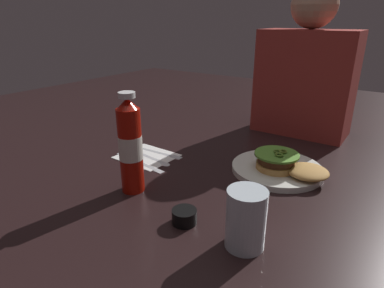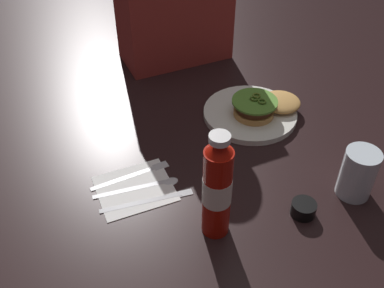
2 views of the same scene
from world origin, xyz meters
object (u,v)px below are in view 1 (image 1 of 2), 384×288
Objects in this scene: dinner_plate at (277,169)px; condiment_cup at (184,216)px; ketchup_bottle at (130,146)px; butter_knife at (142,163)px; burger_sandwich at (288,165)px; water_glass at (246,219)px; diner_person at (306,72)px; napkin at (146,156)px; fork_utensil at (160,152)px; spoon_utensil at (153,158)px.

condiment_cup reaches higher than dinner_plate.
butter_knife is at bearing 125.42° from ketchup_bottle.
dinner_plate is 1.01× the size of ketchup_bottle.
burger_sandwich is 0.34m from water_glass.
burger_sandwich is at bearing -76.86° from diner_person.
ketchup_bottle reaches higher than napkin.
butter_knife is at bearing -152.63° from dinner_plate.
burger_sandwich is at bearing 23.51° from butter_knife.
dinner_plate is at bearing 19.59° from napkin.
burger_sandwich is 3.75× the size of condiment_cup.
fork_utensil reaches higher than napkin.
napkin is at bearing -160.41° from dinner_plate.
ketchup_bottle is 4.68× the size of condiment_cup.
diner_person is at bearing 73.82° from ketchup_bottle.
napkin is at bearing -121.44° from diner_person.
diner_person reaches higher than napkin.
burger_sandwich reaches higher than dinner_plate.
diner_person is at bearing 98.83° from dinner_plate.
diner_person reaches higher than dinner_plate.
water_glass is at bearing -84.15° from burger_sandwich.
dinner_plate reaches higher than napkin.
water_glass reaches higher than dinner_plate.
condiment_cup is (-0.11, -0.34, -0.02)m from burger_sandwich.
fork_utensil is (-0.01, 0.05, 0.00)m from spoon_utensil.
napkin is at bearing 144.71° from condiment_cup.
napkin is 0.03m from spoon_utensil.
water_glass is 0.46m from butter_knife.
diner_person is at bearing 57.88° from fork_utensil.
water_glass is 0.76m from diner_person.
diner_person is at bearing 62.74° from butter_knife.
condiment_cup is 0.32× the size of napkin.
diner_person reaches higher than water_glass.
burger_sandwich is at bearing -23.46° from dinner_plate.
water_glass is at bearing -26.53° from spoon_utensil.
butter_knife is 0.09m from fork_utensil.
ketchup_bottle is at bearing -66.57° from fork_utensil.
dinner_plate is 0.36m from water_glass.
condiment_cup is 0.27× the size of spoon_utensil.
spoon_utensil is at bearing -118.82° from diner_person.
water_glass is 2.20× the size of condiment_cup.
diner_person is (-0.09, 0.40, 0.19)m from burger_sandwich.
dinner_plate is 0.37m from fork_utensil.
ketchup_bottle is 0.24m from napkin.
dinner_plate reaches higher than butter_knife.
diner_person reaches higher than spoon_utensil.
fork_utensil is at bearing -166.04° from dinner_plate.
condiment_cup is 0.33m from butter_knife.
water_glass is 0.50m from napkin.
diner_person is (-0.06, 0.39, 0.22)m from dinner_plate.
water_glass reaches higher than condiment_cup.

